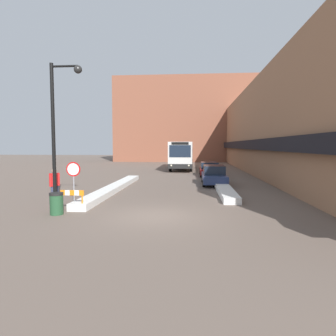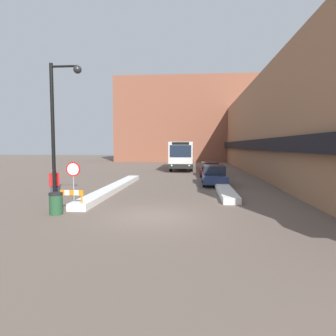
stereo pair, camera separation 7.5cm
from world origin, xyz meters
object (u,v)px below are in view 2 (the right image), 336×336
stop_sign (73,173)px  street_lamp (59,121)px  parked_car_front (214,175)px  pedestrian (54,182)px  construction_barricade (72,196)px  city_bus (182,155)px  trash_bin (56,203)px  parked_car_middle (210,169)px

stop_sign → street_lamp: size_ratio=0.32×
parked_car_front → pedestrian: 11.95m
parked_car_front → construction_barricade: 12.14m
city_bus → street_lamp: (-4.58, -24.30, 2.23)m
trash_bin → construction_barricade: trash_bin is taller
street_lamp → pedestrian: 3.67m
construction_barricade → city_bus: bearing=80.4°
construction_barricade → stop_sign: bearing=110.4°
parked_car_front → construction_barricade: (-7.08, -9.86, -0.06)m
stop_sign → pedestrian: bearing=-159.9°
street_lamp → city_bus: bearing=79.3°
pedestrian → parked_car_front: bearing=-18.6°
stop_sign → trash_bin: (0.40, -2.86, -1.04)m
parked_car_front → street_lamp: bearing=-127.3°
parked_car_middle → construction_barricade: 17.71m
stop_sign → street_lamp: (0.26, -2.11, 2.55)m
city_bus → street_lamp: 24.83m
parked_car_front → stop_sign: 11.11m
street_lamp → construction_barricade: 3.44m
city_bus → stop_sign: (-4.85, -22.19, -0.31)m
city_bus → parked_car_front: city_bus is taller
parked_car_front → trash_bin: bearing=-124.8°
trash_bin → construction_barricade: bearing=66.7°
stop_sign → street_lamp: street_lamp is taller
stop_sign → parked_car_middle: bearing=61.1°
street_lamp → trash_bin: (0.14, -0.75, -3.59)m
city_bus → construction_barricade: size_ratio=9.62×
city_bus → stop_sign: bearing=-102.3°
parked_car_front → street_lamp: (-7.58, -9.94, 3.34)m
parked_car_front → trash_bin: size_ratio=4.92×
pedestrian → trash_bin: (1.28, -2.54, -0.60)m
parked_car_front → parked_car_middle: (0.00, 6.37, -0.04)m
parked_car_front → parked_car_middle: 6.37m
city_bus → parked_car_front: size_ratio=2.26×
parked_car_middle → city_bus: bearing=110.5°
city_bus → parked_car_middle: 8.61m
street_lamp → construction_barricade: street_lamp is taller
parked_car_front → stop_sign: (-7.84, -7.83, 0.80)m
street_lamp → pedestrian: size_ratio=3.68×
street_lamp → construction_barricade: (0.49, 0.08, -3.40)m
street_lamp → parked_car_middle: bearing=65.1°
parked_car_front → trash_bin: (-7.44, -10.69, -0.25)m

